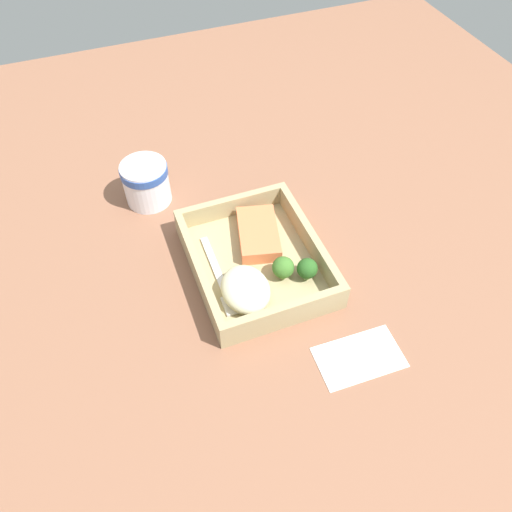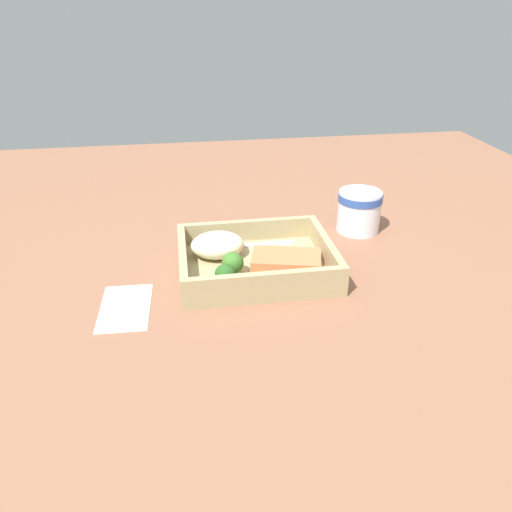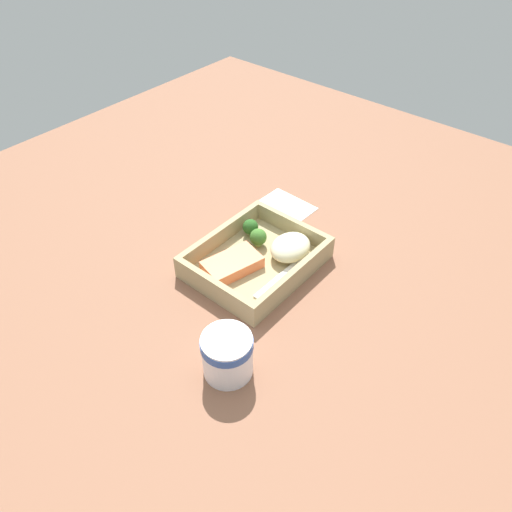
{
  "view_description": "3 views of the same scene",
  "coord_description": "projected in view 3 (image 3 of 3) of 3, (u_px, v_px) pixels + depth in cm",
  "views": [
    {
      "loc": [
        46.71,
        -17.78,
        62.28
      ],
      "look_at": [
        0.0,
        0.0,
        2.7
      ],
      "focal_mm": 35.0,
      "sensor_mm": 36.0,
      "label": 1
    },
    {
      "loc": [
        11.1,
        69.58,
        40.25
      ],
      "look_at": [
        0.0,
        0.0,
        2.7
      ],
      "focal_mm": 35.0,
      "sensor_mm": 36.0,
      "label": 2
    },
    {
      "loc": [
        -54.69,
        -46.21,
        66.5
      ],
      "look_at": [
        0.0,
        0.0,
        2.7
      ],
      "focal_mm": 35.0,
      "sensor_mm": 36.0,
      "label": 3
    }
  ],
  "objects": [
    {
      "name": "receipt_slip",
      "position": [
        288.0,
        205.0,
        1.13
      ],
      "size": [
        7.49,
        12.23,
        0.24
      ],
      "primitive_type": "cube",
      "rotation": [
        0.0,
        0.0,
        -0.04
      ],
      "color": "white",
      "rests_on": "ground_plane"
    },
    {
      "name": "paper_cup",
      "position": [
        227.0,
        353.0,
        0.77
      ],
      "size": [
        8.16,
        8.16,
        7.75
      ],
      "color": "white",
      "rests_on": "ground_plane"
    },
    {
      "name": "mashed_potatoes",
      "position": [
        290.0,
        247.0,
        0.97
      ],
      "size": [
        8.79,
        7.12,
        4.07
      ],
      "primitive_type": "ellipsoid",
      "color": "beige",
      "rests_on": "takeout_tray"
    },
    {
      "name": "tray_rim",
      "position": [
        256.0,
        255.0,
        0.96
      ],
      "size": [
        24.4,
        19.72,
        3.61
      ],
      "color": "tan",
      "rests_on": "takeout_tray"
    },
    {
      "name": "ground_plane",
      "position": [
        256.0,
        270.0,
        0.98
      ],
      "size": [
        160.0,
        160.0,
        2.0
      ],
      "primitive_type": "cube",
      "color": "brown"
    },
    {
      "name": "fork",
      "position": [
        287.0,
        272.0,
        0.94
      ],
      "size": [
        15.82,
        2.23,
        0.44
      ],
      "color": "silver",
      "rests_on": "takeout_tray"
    },
    {
      "name": "broccoli_floret_2",
      "position": [
        258.0,
        237.0,
        0.99
      ],
      "size": [
        3.4,
        3.4,
        3.86
      ],
      "color": "#86A659",
      "rests_on": "takeout_tray"
    },
    {
      "name": "broccoli_floret_1",
      "position": [
        250.0,
        227.0,
        1.02
      ],
      "size": [
        3.21,
        3.21,
        3.74
      ],
      "color": "#81A264",
      "rests_on": "takeout_tray"
    },
    {
      "name": "takeout_tray",
      "position": [
        256.0,
        264.0,
        0.97
      ],
      "size": [
        24.4,
        19.72,
        1.2
      ],
      "primitive_type": "cube",
      "color": "tan",
      "rests_on": "ground_plane"
    },
    {
      "name": "salmon_fillet",
      "position": [
        232.0,
        264.0,
        0.95
      ],
      "size": [
        11.99,
        8.74,
        2.38
      ],
      "primitive_type": "cube",
      "rotation": [
        0.0,
        0.0,
        -0.25
      ],
      "color": "#F17748",
      "rests_on": "takeout_tray"
    }
  ]
}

